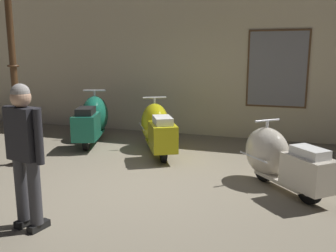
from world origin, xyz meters
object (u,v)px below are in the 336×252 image
at_px(scooter_1, 157,128).
at_px(scooter_2, 278,158).
at_px(lamppost, 12,53).
at_px(visitor_0, 25,147).
at_px(scooter_0, 93,119).

height_order(scooter_1, scooter_2, scooter_1).
relative_size(scooter_2, lamppost, 0.45).
bearing_deg(visitor_0, lamppost, 53.73).
bearing_deg(visitor_0, scooter_0, 31.44).
height_order(lamppost, visitor_0, lamppost).
bearing_deg(scooter_1, visitor_0, 147.01).
bearing_deg(lamppost, visitor_0, -47.45).
relative_size(scooter_2, visitor_0, 0.91).
distance_m(scooter_1, visitor_0, 3.42).
relative_size(scooter_1, lamppost, 0.54).
bearing_deg(scooter_2, lamppost, 51.46).
relative_size(scooter_0, visitor_0, 1.18).
xyz_separation_m(scooter_0, visitor_0, (1.38, -3.74, 0.41)).
xyz_separation_m(scooter_1, visitor_0, (-0.23, -3.39, 0.44)).
bearing_deg(scooter_0, scooter_2, -131.88).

